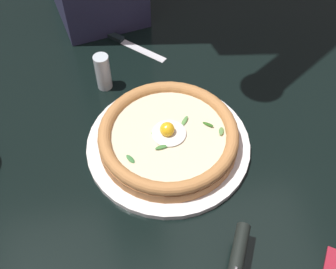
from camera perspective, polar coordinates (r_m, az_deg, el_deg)
ground_plane at (r=0.81m, az=2.97°, el=-1.95°), size 2.40×2.40×0.03m
pizza_plate at (r=0.79m, az=0.00°, el=-1.17°), size 0.31×0.31×0.01m
pizza at (r=0.77m, az=0.00°, el=0.04°), size 0.26×0.26×0.05m
pizza_cutter at (r=0.64m, az=9.39°, el=-17.64°), size 0.08×0.15×0.08m
table_knife at (r=1.02m, az=-6.72°, el=13.01°), size 0.16×0.15×0.01m
pepper_shaker at (r=0.88m, az=-9.03°, el=8.56°), size 0.03×0.03×0.08m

